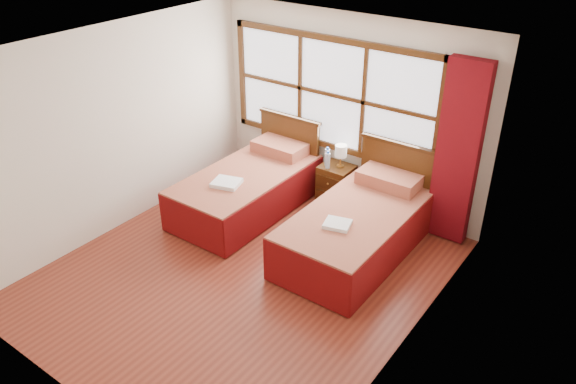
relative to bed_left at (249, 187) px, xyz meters
The scene contains 15 objects.
floor 1.52m from the bed_left, 53.47° to the right, with size 4.50×4.50×0.00m, color maroon.
ceiling 2.72m from the bed_left, 53.47° to the right, with size 4.50×4.50×0.00m, color white.
wall_back 1.69m from the bed_left, 49.95° to the left, with size 4.00×4.00×0.00m, color silver.
wall_left 1.90m from the bed_left, 132.97° to the right, with size 4.50×4.50×0.00m, color silver.
wall_right 3.27m from the bed_left, 22.51° to the right, with size 4.50×4.50×0.00m, color silver.
window 1.68m from the bed_left, 57.95° to the left, with size 3.16×0.06×1.56m.
curtain 2.78m from the bed_left, 20.19° to the left, with size 0.50×0.16×2.30m, color maroon.
bed_left is the anchor object (origin of this frame).
bed_right 1.73m from the bed_left, ahead, with size 1.14×2.21×1.11m.
nightstand 1.20m from the bed_left, 41.53° to the left, with size 0.44×0.43×0.58m.
towels_left 0.54m from the bed_left, 87.78° to the right, with size 0.42×0.39×0.05m.
towels_right 1.80m from the bed_left, 16.11° to the right, with size 0.35×0.32×0.05m.
lamp 1.34m from the bed_left, 41.46° to the left, with size 0.16×0.16×0.32m.
bottle_near 1.14m from the bed_left, 44.63° to the left, with size 0.07×0.07×0.27m.
bottle_far 1.13m from the bed_left, 40.14° to the left, with size 0.06×0.06×0.24m.
Camera 1 is at (3.51, -3.95, 4.02)m, focal length 35.00 mm.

